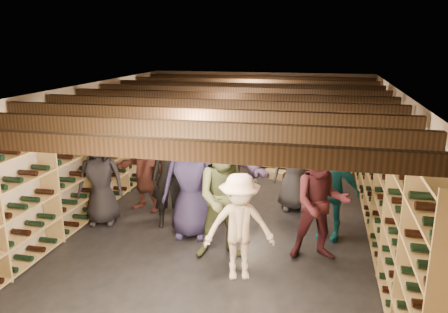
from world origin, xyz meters
The scene contains 23 objects.
ground centered at (0.00, 0.00, 0.00)m, with size 8.00×8.00×0.00m, color black.
walls centered at (0.00, 0.00, 1.20)m, with size 5.52×8.02×2.40m.
ceiling centered at (0.00, 0.00, 2.40)m, with size 5.50×8.00×0.01m, color #BCB4A1.
ceiling_joists centered at (0.00, 0.00, 2.26)m, with size 5.40×7.12×0.18m.
wine_rack_left centered at (-2.57, 0.00, 1.08)m, with size 0.32×7.50×2.15m.
wine_rack_right centered at (2.57, 0.00, 1.08)m, with size 0.32×7.50×2.15m.
wine_rack_back centered at (0.00, 3.83, 1.07)m, with size 4.70×0.30×2.15m.
crate_stack_left centered at (-1.30, 2.04, 0.42)m, with size 0.57×0.45×0.85m.
crate_stack_right centered at (-0.76, 2.69, 0.26)m, with size 0.57×0.45×0.51m.
crate_loose centered at (0.54, 2.96, 0.09)m, with size 0.50×0.33×0.17m, color tan.
person_0 centered at (-2.18, -0.39, 0.81)m, with size 0.80×0.52×1.63m, color black.
person_1 centered at (-0.95, -0.24, 0.88)m, with size 0.64×0.42×1.76m, color black.
person_2 centered at (0.24, -1.11, 0.94)m, with size 0.92×0.72×1.89m, color #525C37.
person_3 centered at (0.56, -1.67, 0.75)m, with size 0.97×0.56×1.50m, color beige.
person_4 centered at (1.75, -0.11, 0.80)m, with size 0.94×0.39×1.61m, color #176974.
person_5 centered at (-1.67, 0.42, 0.75)m, with size 1.39×0.44×1.50m, color brown.
person_6 centered at (-0.48, -0.53, 0.95)m, with size 0.93×0.60×1.89m, color #2A244C.
person_7 centered at (-0.67, 0.86, 0.83)m, with size 0.61×0.40×1.66m, color gray.
person_8 centered at (1.61, -0.87, 0.88)m, with size 0.86×0.67×1.76m, color #40171E.
person_9 centered at (-0.12, 0.81, 0.88)m, with size 1.14×0.65×1.76m, color #9E9A91.
person_10 centered at (-0.66, 0.31, 0.75)m, with size 0.88×0.37×1.51m, color #224626.
person_11 centered at (-0.06, 0.26, 0.90)m, with size 1.66×0.53×1.79m, color slate.
person_12 centered at (1.12, 1.06, 0.87)m, with size 0.85×0.55×1.73m, color #38373C.
Camera 1 is at (1.55, -7.01, 3.18)m, focal length 35.00 mm.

